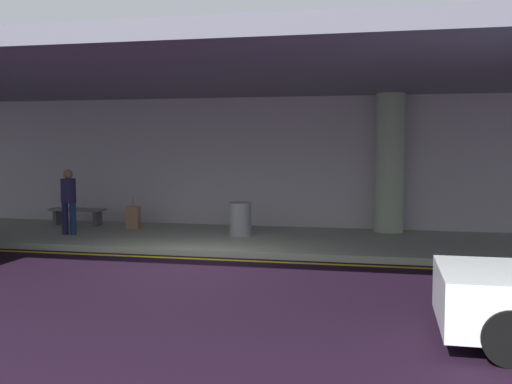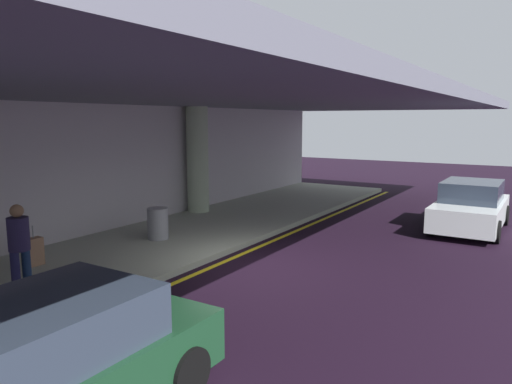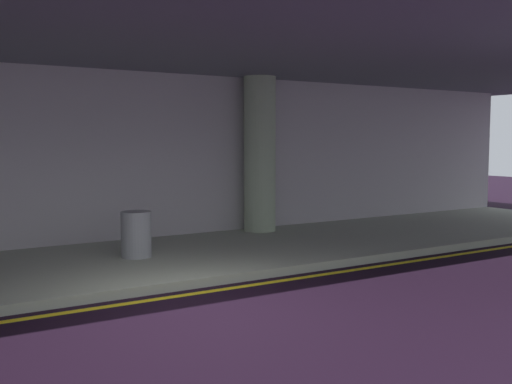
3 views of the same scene
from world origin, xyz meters
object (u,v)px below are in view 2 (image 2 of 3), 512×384
object	(u,v)px
trash_bin_steel	(158,224)
car_white	(471,207)
suitcase_upright_primary	(34,252)
support_column_left_mid	(198,160)
traveler_with_luggage	(19,243)
car_dark_green	(44,371)

from	to	relation	value
trash_bin_steel	car_white	bearing A→B (deg)	-47.52
suitcase_upright_primary	support_column_left_mid	bearing A→B (deg)	33.57
car_white	trash_bin_steel	size ratio (longest dim) A/B	4.82
support_column_left_mid	car_white	xyz separation A→B (m)	(2.65, -8.48, -1.26)
support_column_left_mid	car_white	bearing A→B (deg)	-72.62
car_white	trash_bin_steel	xyz separation A→B (m)	(-6.34, 6.92, -0.14)
traveler_with_luggage	suitcase_upright_primary	size ratio (longest dim) A/B	1.87
car_dark_green	suitcase_upright_primary	bearing A→B (deg)	54.50
support_column_left_mid	trash_bin_steel	bearing A→B (deg)	-157.04
support_column_left_mid	trash_bin_steel	distance (m)	4.24
car_white	trash_bin_steel	world-z (taller)	car_white
car_white	trash_bin_steel	distance (m)	9.39
traveler_with_luggage	suitcase_upright_primary	distance (m)	1.92
traveler_with_luggage	trash_bin_steel	world-z (taller)	traveler_with_luggage
support_column_left_mid	trash_bin_steel	xyz separation A→B (m)	(-3.68, -1.56, -1.40)
support_column_left_mid	car_dark_green	xyz separation A→B (m)	(-10.16, -6.07, -1.26)
suitcase_upright_primary	trash_bin_steel	bearing A→B (deg)	14.41
car_dark_green	trash_bin_steel	bearing A→B (deg)	31.64
support_column_left_mid	traveler_with_luggage	distance (m)	8.41
car_dark_green	traveler_with_luggage	size ratio (longest dim) A/B	2.44
car_dark_green	car_white	distance (m)	13.04
trash_bin_steel	car_dark_green	bearing A→B (deg)	-145.15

